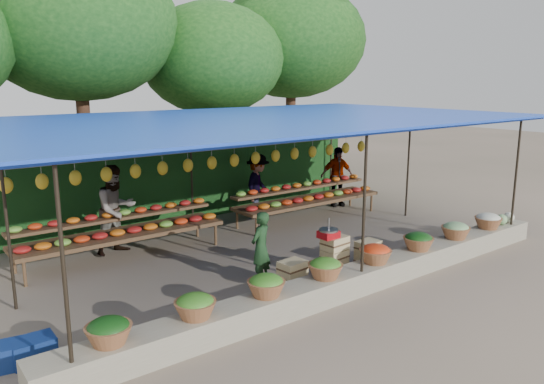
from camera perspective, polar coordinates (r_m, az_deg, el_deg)
ground at (r=11.33m, az=-1.28°, el=-6.30°), size 60.00×60.00×0.00m
stone_curb at (r=9.31m, az=8.90°, el=-9.31°), size 10.60×0.55×0.40m
stall_canopy at (r=10.83m, az=-1.53°, el=7.36°), size 10.80×6.60×2.82m
produce_baskets at (r=9.12m, az=8.53°, el=-7.33°), size 8.98×0.58×0.34m
netting_backdrop at (r=13.62m, az=-9.16°, el=2.12°), size 10.60×0.06×2.50m
tree_row at (r=16.31m, az=-13.09°, el=15.78°), size 16.51×5.50×7.12m
fruit_table_left at (r=11.15m, az=-15.92°, el=-3.83°), size 4.21×0.95×0.93m
fruit_table_right at (r=13.70m, az=3.84°, el=-0.43°), size 4.21×0.95×0.93m
crate_counter at (r=9.85m, az=6.61°, el=-7.34°), size 2.38×0.38×0.77m
weighing_scale at (r=9.59m, az=6.10°, el=-4.42°), size 0.35×0.35×0.37m
vendor_seated at (r=9.41m, az=-1.22°, el=-6.00°), size 0.56×0.47×1.30m
customer_left at (r=11.40m, az=-16.45°, el=-1.82°), size 1.03×0.88×1.86m
customer_mid at (r=13.83m, az=-1.52°, el=0.67°), size 1.24×1.12×1.67m
customer_right at (r=15.17m, az=6.98°, el=1.66°), size 1.07×0.72×1.69m
blue_crate_front at (r=7.75m, az=-26.83°, el=-15.50°), size 0.58×0.46×0.32m
blue_crate_back at (r=7.75m, az=-24.27°, el=-15.22°), size 0.53×0.39×0.32m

